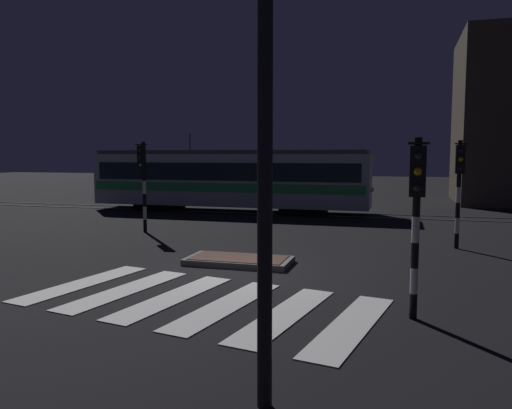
# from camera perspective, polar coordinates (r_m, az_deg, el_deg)

# --- Properties ---
(ground_plane) EXTENTS (120.00, 120.00, 0.00)m
(ground_plane) POSITION_cam_1_polar(r_m,az_deg,el_deg) (13.17, -1.79, -7.59)
(ground_plane) COLOR black
(rail_near) EXTENTS (80.00, 0.12, 0.03)m
(rail_near) POSITION_cam_1_polar(r_m,az_deg,el_deg) (25.14, 6.99, -1.25)
(rail_near) COLOR #59595E
(rail_near) RESTS_ON ground
(rail_far) EXTENTS (80.00, 0.12, 0.03)m
(rail_far) POSITION_cam_1_polar(r_m,az_deg,el_deg) (26.55, 7.48, -0.89)
(rail_far) COLOR #59595E
(rail_far) RESTS_ON ground
(crosswalk_zebra) EXTENTS (7.70, 4.99, 0.02)m
(crosswalk_zebra) POSITION_cam_1_polar(r_m,az_deg,el_deg) (10.65, -6.47, -10.78)
(crosswalk_zebra) COLOR silver
(crosswalk_zebra) RESTS_ON ground
(traffic_island) EXTENTS (2.89, 1.42, 0.18)m
(traffic_island) POSITION_cam_1_polar(r_m,az_deg,el_deg) (14.13, -1.94, -6.31)
(traffic_island) COLOR slate
(traffic_island) RESTS_ON ground
(traffic_light_corner_far_right) EXTENTS (0.36, 0.42, 3.47)m
(traffic_light_corner_far_right) POSITION_cam_1_polar(r_m,az_deg,el_deg) (17.27, 21.92, 2.82)
(traffic_light_corner_far_right) COLOR black
(traffic_light_corner_far_right) RESTS_ON ground
(traffic_light_corner_near_right) EXTENTS (0.36, 0.42, 3.32)m
(traffic_light_corner_near_right) POSITION_cam_1_polar(r_m,az_deg,el_deg) (9.48, 17.64, 0.40)
(traffic_light_corner_near_right) COLOR black
(traffic_light_corner_near_right) RESTS_ON ground
(traffic_light_corner_far_left) EXTENTS (0.36, 0.42, 3.51)m
(traffic_light_corner_far_left) POSITION_cam_1_polar(r_m,az_deg,el_deg) (19.94, -12.62, 3.49)
(traffic_light_corner_far_left) COLOR black
(traffic_light_corner_far_left) RESTS_ON ground
(tram) EXTENTS (14.92, 2.58, 4.15)m
(tram) POSITION_cam_1_polar(r_m,az_deg,el_deg) (26.89, -3.08, 2.93)
(tram) COLOR #B2BCC1
(tram) RESTS_ON ground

